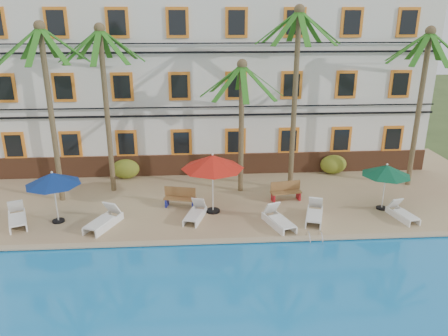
{
  "coord_description": "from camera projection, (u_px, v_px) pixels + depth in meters",
  "views": [
    {
      "loc": [
        -0.68,
        -16.35,
        8.85
      ],
      "look_at": [
        0.6,
        3.0,
        2.0
      ],
      "focal_mm": 35.0,
      "sensor_mm": 36.0,
      "label": 1
    }
  ],
  "objects": [
    {
      "name": "lounger_e",
      "position": [
        314.0,
        214.0,
        19.25
      ],
      "size": [
        1.23,
        2.01,
        0.9
      ],
      "color": "white",
      "rests_on": "pool_deck"
    },
    {
      "name": "bench_left",
      "position": [
        180.0,
        197.0,
        20.52
      ],
      "size": [
        1.57,
        0.81,
        0.93
      ],
      "color": "olive",
      "rests_on": "pool_deck"
    },
    {
      "name": "lounger_c",
      "position": [
        195.0,
        213.0,
        19.34
      ],
      "size": [
        1.11,
        1.86,
        0.83
      ],
      "color": "white",
      "rests_on": "pool_deck"
    },
    {
      "name": "umbrella_blue",
      "position": [
        53.0,
        179.0,
        18.48
      ],
      "size": [
        2.35,
        2.35,
        2.35
      ],
      "color": "black",
      "rests_on": "pool_deck"
    },
    {
      "name": "ground",
      "position": [
        214.0,
        237.0,
        18.37
      ],
      "size": [
        100.0,
        100.0,
        0.0
      ],
      "primitive_type": "plane",
      "color": "#384C23",
      "rests_on": "ground"
    },
    {
      "name": "pool_ladder",
      "position": [
        314.0,
        240.0,
        17.6
      ],
      "size": [
        0.54,
        0.74,
        0.74
      ],
      "color": "silver",
      "rests_on": "ground"
    },
    {
      "name": "umbrella_green",
      "position": [
        386.0,
        170.0,
        19.8
      ],
      "size": [
        2.23,
        2.23,
        2.24
      ],
      "color": "black",
      "rests_on": "pool_deck"
    },
    {
      "name": "lounger_b",
      "position": [
        104.0,
        220.0,
        18.61
      ],
      "size": [
        1.48,
        2.1,
        0.94
      ],
      "color": "white",
      "rests_on": "pool_deck"
    },
    {
      "name": "palm_b",
      "position": [
        105.0,
        88.0,
        20.83
      ],
      "size": [
        4.01,
        4.01,
        8.25
      ],
      "color": "brown",
      "rests_on": "pool_deck"
    },
    {
      "name": "palm_a",
      "position": [
        48.0,
        91.0,
        19.63
      ],
      "size": [
        4.01,
        4.01,
        8.37
      ],
      "color": "brown",
      "rests_on": "pool_deck"
    },
    {
      "name": "bench_right",
      "position": [
        286.0,
        191.0,
        21.25
      ],
      "size": [
        1.55,
        0.69,
        0.93
      ],
      "color": "olive",
      "rests_on": "pool_deck"
    },
    {
      "name": "lounger_d",
      "position": [
        278.0,
        219.0,
        18.69
      ],
      "size": [
        1.28,
        2.03,
        0.9
      ],
      "color": "white",
      "rests_on": "pool_deck"
    },
    {
      "name": "lounger_a",
      "position": [
        17.0,
        217.0,
        18.87
      ],
      "size": [
        1.37,
        2.06,
        0.92
      ],
      "color": "white",
      "rests_on": "pool_deck"
    },
    {
      "name": "lounger_f",
      "position": [
        402.0,
        213.0,
        19.39
      ],
      "size": [
        0.95,
        1.76,
        0.79
      ],
      "color": "white",
      "rests_on": "pool_deck"
    },
    {
      "name": "pool_deck",
      "position": [
        210.0,
        189.0,
        23.04
      ],
      "size": [
        30.0,
        12.0,
        0.25
      ],
      "primitive_type": "cube",
      "color": "tan",
      "rests_on": "ground"
    },
    {
      "name": "palm_d",
      "position": [
        296.0,
        78.0,
        20.85
      ],
      "size": [
        4.01,
        4.01,
        9.05
      ],
      "color": "brown",
      "rests_on": "pool_deck"
    },
    {
      "name": "pool_coping",
      "position": [
        215.0,
        241.0,
        17.43
      ],
      "size": [
        30.0,
        0.35,
        0.06
      ],
      "primitive_type": "cube",
      "color": "tan",
      "rests_on": "pool_deck"
    },
    {
      "name": "palm_c",
      "position": [
        242.0,
        108.0,
        21.1
      ],
      "size": [
        4.01,
        4.01,
        6.64
      ],
      "color": "brown",
      "rests_on": "pool_deck"
    },
    {
      "name": "shrub_left",
      "position": [
        126.0,
        169.0,
        24.03
      ],
      "size": [
        1.5,
        0.9,
        1.1
      ],
      "primitive_type": "ellipsoid",
      "color": "#205B1A",
      "rests_on": "pool_deck"
    },
    {
      "name": "shrub_mid",
      "position": [
        211.0,
        167.0,
        24.33
      ],
      "size": [
        1.5,
        0.9,
        1.1
      ],
      "primitive_type": "ellipsoid",
      "color": "#205B1A",
      "rests_on": "pool_deck"
    },
    {
      "name": "palm_e",
      "position": [
        422.0,
        88.0,
        21.62
      ],
      "size": [
        4.01,
        4.01,
        8.1
      ],
      "color": "brown",
      "rests_on": "pool_deck"
    },
    {
      "name": "umbrella_red",
      "position": [
        213.0,
        162.0,
        19.31
      ],
      "size": [
        2.82,
        2.82,
        2.82
      ],
      "color": "black",
      "rests_on": "pool_deck"
    },
    {
      "name": "hotel_building",
      "position": [
        206.0,
        76.0,
        25.98
      ],
      "size": [
        25.4,
        6.44,
        10.22
      ],
      "color": "silver",
      "rests_on": "pool_deck"
    },
    {
      "name": "shrub_right",
      "position": [
        333.0,
        164.0,
        24.76
      ],
      "size": [
        1.5,
        0.9,
        1.1
      ],
      "primitive_type": "ellipsoid",
      "color": "#205B1A",
      "rests_on": "pool_deck"
    }
  ]
}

